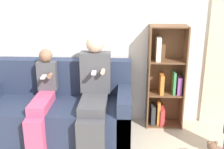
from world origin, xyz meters
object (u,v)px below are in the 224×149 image
at_px(adult_seated, 94,89).
at_px(child_seated, 42,99).
at_px(bookshelf, 164,81).
at_px(couch, 58,110).

height_order(adult_seated, child_seated, adult_seated).
relative_size(child_seated, bookshelf, 0.79).
bearing_deg(bookshelf, child_seated, -162.62).
relative_size(couch, adult_seated, 1.47).
bearing_deg(bookshelf, couch, -167.68).
height_order(couch, adult_seated, adult_seated).
xyz_separation_m(couch, bookshelf, (1.38, 0.30, 0.31)).
bearing_deg(adult_seated, couch, 166.10).
relative_size(adult_seated, child_seated, 1.17).
bearing_deg(adult_seated, bookshelf, 25.32).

